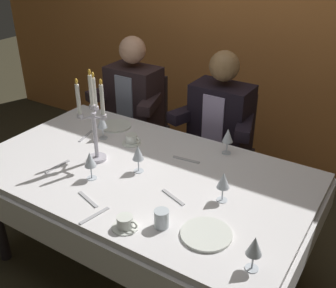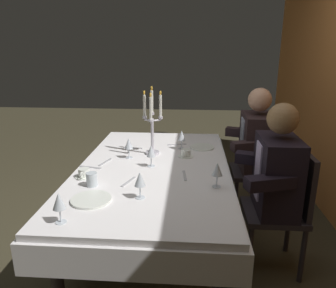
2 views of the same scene
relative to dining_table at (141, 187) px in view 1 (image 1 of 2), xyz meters
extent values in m
plane|color=#3B3524|center=(0.00, 0.00, -0.62)|extent=(12.00, 12.00, 0.00)
cube|color=#D37E3D|center=(0.00, 1.66, 0.73)|extent=(6.00, 0.12, 2.70)
cube|color=white|center=(0.00, 0.00, 0.10)|extent=(1.90, 1.10, 0.04)
cube|color=white|center=(0.00, 0.00, -0.01)|extent=(1.94, 1.14, 0.18)
cylinder|color=#292328|center=(-0.83, 0.43, -0.27)|extent=(0.07, 0.07, 0.70)
cylinder|color=#292328|center=(0.83, 0.43, -0.27)|extent=(0.07, 0.07, 0.70)
cylinder|color=silver|center=(-0.29, -0.04, 0.13)|extent=(0.11, 0.11, 0.02)
cylinder|color=silver|center=(-0.29, -0.04, 0.28)|extent=(0.02, 0.02, 0.28)
cylinder|color=silver|center=(-0.29, -0.04, 0.46)|extent=(0.04, 0.04, 0.02)
cylinder|color=white|center=(-0.29, -0.04, 0.55)|extent=(0.02, 0.02, 0.17)
ellipsoid|color=yellow|center=(-0.29, -0.04, 0.66)|extent=(0.02, 0.02, 0.03)
cylinder|color=silver|center=(-0.25, -0.04, 0.40)|extent=(0.08, 0.01, 0.01)
cylinder|color=silver|center=(-0.21, -0.04, 0.42)|extent=(0.04, 0.04, 0.02)
cylinder|color=white|center=(-0.21, -0.04, 0.51)|extent=(0.02, 0.02, 0.17)
ellipsoid|color=yellow|center=(-0.21, -0.04, 0.62)|extent=(0.02, 0.02, 0.03)
cylinder|color=silver|center=(-0.30, -0.01, 0.40)|extent=(0.05, 0.07, 0.01)
cylinder|color=silver|center=(-0.32, 0.03, 0.42)|extent=(0.04, 0.04, 0.02)
cylinder|color=white|center=(-0.32, 0.03, 0.51)|extent=(0.02, 0.02, 0.17)
ellipsoid|color=yellow|center=(-0.32, 0.03, 0.62)|extent=(0.02, 0.02, 0.03)
cylinder|color=silver|center=(-0.30, -0.07, 0.40)|extent=(0.05, 0.07, 0.01)
cylinder|color=silver|center=(-0.32, -0.10, 0.42)|extent=(0.04, 0.04, 0.02)
cylinder|color=white|center=(-0.32, -0.10, 0.51)|extent=(0.02, 0.02, 0.17)
ellipsoid|color=yellow|center=(-0.32, -0.10, 0.62)|extent=(0.02, 0.02, 0.03)
cylinder|color=white|center=(0.58, -0.30, 0.13)|extent=(0.23, 0.23, 0.01)
cylinder|color=white|center=(-0.48, 0.37, 0.13)|extent=(0.21, 0.21, 0.01)
cylinder|color=silver|center=(0.82, -0.38, 0.12)|extent=(0.06, 0.06, 0.00)
cylinder|color=silver|center=(0.82, -0.38, 0.16)|extent=(0.01, 0.01, 0.07)
cone|color=silver|center=(0.82, -0.38, 0.24)|extent=(0.07, 0.07, 0.08)
cylinder|color=maroon|center=(0.82, -0.38, 0.22)|extent=(0.04, 0.04, 0.03)
cylinder|color=silver|center=(-0.17, -0.21, 0.12)|extent=(0.06, 0.06, 0.00)
cylinder|color=silver|center=(-0.17, -0.21, 0.16)|extent=(0.01, 0.01, 0.07)
cone|color=silver|center=(-0.17, -0.21, 0.24)|extent=(0.07, 0.07, 0.08)
cylinder|color=#E0D172|center=(-0.17, -0.21, 0.22)|extent=(0.04, 0.04, 0.03)
cylinder|color=silver|center=(-0.44, 0.19, 0.12)|extent=(0.06, 0.06, 0.00)
cylinder|color=silver|center=(-0.44, 0.19, 0.16)|extent=(0.01, 0.01, 0.07)
cone|color=silver|center=(-0.44, 0.19, 0.24)|extent=(0.07, 0.07, 0.08)
cylinder|color=maroon|center=(-0.44, 0.19, 0.22)|extent=(0.04, 0.04, 0.03)
cylinder|color=silver|center=(0.33, 0.44, 0.12)|extent=(0.06, 0.06, 0.00)
cylinder|color=silver|center=(0.33, 0.44, 0.16)|extent=(0.01, 0.01, 0.07)
cone|color=silver|center=(0.33, 0.44, 0.24)|extent=(0.07, 0.07, 0.08)
cylinder|color=maroon|center=(0.33, 0.44, 0.22)|extent=(0.04, 0.04, 0.03)
cylinder|color=silver|center=(0.52, -0.02, 0.12)|extent=(0.06, 0.06, 0.00)
cylinder|color=silver|center=(0.52, -0.02, 0.16)|extent=(0.01, 0.01, 0.07)
cone|color=silver|center=(0.52, -0.02, 0.24)|extent=(0.07, 0.07, 0.08)
cylinder|color=silver|center=(0.00, -0.02, 0.12)|extent=(0.06, 0.06, 0.00)
cylinder|color=silver|center=(0.00, -0.02, 0.16)|extent=(0.01, 0.01, 0.07)
cone|color=silver|center=(0.00, -0.02, 0.24)|extent=(0.07, 0.07, 0.08)
cylinder|color=maroon|center=(0.00, -0.02, 0.22)|extent=(0.04, 0.04, 0.03)
cylinder|color=silver|center=(0.37, -0.35, 0.16)|extent=(0.07, 0.07, 0.09)
cylinder|color=white|center=(-0.24, 0.24, 0.12)|extent=(0.12, 0.12, 0.01)
cylinder|color=white|center=(-0.24, 0.24, 0.15)|extent=(0.08, 0.08, 0.05)
torus|color=white|center=(-0.19, 0.24, 0.15)|extent=(0.04, 0.01, 0.04)
cylinder|color=white|center=(0.24, -0.45, 0.12)|extent=(0.12, 0.12, 0.01)
cylinder|color=white|center=(0.24, -0.45, 0.15)|extent=(0.08, 0.08, 0.05)
torus|color=white|center=(0.29, -0.45, 0.15)|extent=(0.04, 0.01, 0.04)
cube|color=#B7B7BC|center=(-0.06, -0.38, 0.12)|extent=(0.17, 0.07, 0.01)
cube|color=#B7B7BC|center=(-0.42, -0.23, 0.12)|extent=(0.03, 0.17, 0.01)
cube|color=#B7B7BC|center=(0.17, 0.24, 0.12)|extent=(0.17, 0.04, 0.01)
cube|color=#B7B7BC|center=(-0.55, 0.15, 0.12)|extent=(0.06, 0.17, 0.01)
cube|color=#B7B7BC|center=(0.30, -0.13, 0.12)|extent=(0.17, 0.07, 0.01)
cube|color=#B7B7BC|center=(0.06, -0.46, 0.12)|extent=(0.05, 0.17, 0.01)
cylinder|color=#292328|center=(-0.87, 0.70, -0.41)|extent=(0.04, 0.04, 0.42)
cylinder|color=#292328|center=(-0.51, 0.70, -0.41)|extent=(0.04, 0.04, 0.42)
cylinder|color=#292328|center=(-0.87, 1.06, -0.41)|extent=(0.04, 0.04, 0.42)
cylinder|color=#292328|center=(-0.51, 1.06, -0.41)|extent=(0.04, 0.04, 0.42)
cube|color=#292328|center=(-0.69, 0.88, -0.18)|extent=(0.42, 0.42, 0.04)
cube|color=#292328|center=(-0.69, 1.07, 0.06)|extent=(0.38, 0.04, 0.44)
cube|color=#2C2022|center=(-0.69, 0.88, 0.11)|extent=(0.42, 0.26, 0.54)
cube|color=#9097AD|center=(-0.69, 0.75, 0.14)|extent=(0.16, 0.01, 0.40)
sphere|color=tan|center=(-0.69, 0.88, 0.51)|extent=(0.21, 0.21, 0.21)
cube|color=#2C2022|center=(-0.91, 0.78, 0.15)|extent=(0.19, 0.34, 0.08)
cube|color=#2C2022|center=(-0.47, 0.78, 0.15)|extent=(0.19, 0.34, 0.08)
cylinder|color=#292328|center=(-0.10, 0.70, -0.41)|extent=(0.04, 0.04, 0.42)
cylinder|color=#292328|center=(0.26, 0.70, -0.41)|extent=(0.04, 0.04, 0.42)
cylinder|color=#292328|center=(-0.10, 1.06, -0.41)|extent=(0.04, 0.04, 0.42)
cylinder|color=#292328|center=(0.26, 1.06, -0.41)|extent=(0.04, 0.04, 0.42)
cube|color=#292328|center=(0.08, 0.88, -0.18)|extent=(0.42, 0.42, 0.04)
cube|color=#292328|center=(0.08, 1.07, 0.06)|extent=(0.38, 0.04, 0.44)
cube|color=black|center=(0.08, 0.88, 0.11)|extent=(0.42, 0.26, 0.54)
cube|color=#BDABD6|center=(0.08, 0.75, 0.14)|extent=(0.16, 0.01, 0.40)
sphere|color=#946E45|center=(0.08, 0.88, 0.51)|extent=(0.21, 0.21, 0.21)
cube|color=black|center=(-0.14, 0.78, 0.15)|extent=(0.19, 0.34, 0.08)
cube|color=black|center=(0.30, 0.78, 0.15)|extent=(0.19, 0.34, 0.08)
camera|label=1|loc=(1.18, -1.57, 1.33)|focal=43.06mm
camera|label=2|loc=(2.24, 0.27, 0.99)|focal=34.79mm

